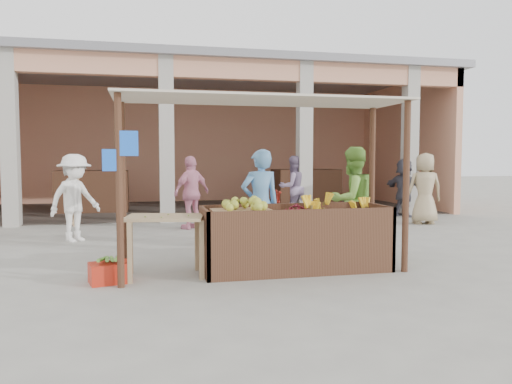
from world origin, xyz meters
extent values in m
plane|color=gray|center=(0.00, 0.00, 0.00)|extent=(60.00, 60.00, 0.00)
cube|color=tan|center=(0.00, 11.40, 2.00)|extent=(14.00, 0.20, 4.00)
cube|color=tan|center=(6.90, 8.50, 2.00)|extent=(0.20, 6.00, 4.00)
cube|color=tan|center=(0.00, 5.65, 3.75)|extent=(14.00, 0.30, 0.50)
cube|color=gray|center=(0.00, 8.50, 4.10)|extent=(14.40, 6.40, 0.20)
cube|color=#AAA49C|center=(-4.50, 5.65, 2.00)|extent=(0.35, 0.35, 4.00)
cube|color=#AAA49C|center=(-1.00, 5.65, 2.00)|extent=(0.35, 0.35, 4.00)
cube|color=#AAA49C|center=(2.50, 5.65, 2.00)|extent=(0.35, 0.35, 4.00)
cube|color=#AAA49C|center=(5.50, 5.65, 2.00)|extent=(0.35, 0.35, 4.00)
cube|color=#533221|center=(-3.00, 8.50, 0.60)|extent=(2.00, 1.20, 1.20)
cube|color=#533221|center=(3.50, 8.50, 0.60)|extent=(2.00, 1.20, 1.20)
cube|color=#533221|center=(0.50, 0.00, 0.40)|extent=(2.60, 0.95, 0.80)
cylinder|color=#533221|center=(-1.85, -0.45, 1.18)|extent=(0.09, 0.09, 2.35)
cylinder|color=#533221|center=(1.95, -0.45, 1.18)|extent=(0.09, 0.09, 2.35)
cylinder|color=#533221|center=(-1.85, 0.60, 1.18)|extent=(0.09, 0.09, 2.35)
cylinder|color=#533221|center=(1.95, 0.60, 1.18)|extent=(0.09, 0.09, 2.35)
cube|color=beige|center=(0.05, 0.08, 2.37)|extent=(4.00, 1.35, 0.03)
cube|color=blue|center=(-1.73, -0.45, 1.75)|extent=(0.22, 0.08, 0.30)
cube|color=blue|center=(-1.95, -0.45, 1.55)|extent=(0.18, 0.07, 0.26)
cube|color=#AC8058|center=(-0.25, 0.04, 0.83)|extent=(0.82, 0.71, 0.06)
ellipsoid|color=gold|center=(-0.25, 0.04, 0.94)|extent=(0.70, 0.61, 0.15)
ellipsoid|color=maroon|center=(0.51, -0.05, 0.87)|extent=(0.43, 0.35, 0.14)
cube|color=tan|center=(-1.30, 0.00, 0.79)|extent=(1.11, 0.85, 0.04)
cube|color=tan|center=(-1.75, -0.29, 0.39)|extent=(0.06, 0.06, 0.77)
cube|color=tan|center=(-0.85, -0.29, 0.39)|extent=(0.06, 0.06, 0.77)
cube|color=tan|center=(-1.75, 0.28, 0.39)|extent=(0.06, 0.06, 0.77)
cube|color=tan|center=(-0.85, 0.28, 0.39)|extent=(0.06, 0.06, 0.77)
cube|color=red|center=(-2.00, -0.18, 0.13)|extent=(0.56, 0.46, 0.26)
ellipsoid|color=maroon|center=(2.59, 5.13, 0.29)|extent=(0.43, 0.43, 0.59)
ellipsoid|color=maroon|center=(2.93, 5.18, 0.29)|extent=(0.43, 0.43, 0.59)
ellipsoid|color=maroon|center=(2.76, 5.42, 0.29)|extent=(0.43, 0.43, 0.59)
imported|color=#5C97D1|center=(0.21, 0.91, 0.91)|extent=(0.74, 0.58, 1.82)
imported|color=#80C147|center=(1.77, 0.93, 0.92)|extent=(0.99, 0.73, 1.85)
imported|color=#A02218|center=(0.36, 2.25, 0.51)|extent=(0.89, 2.02, 1.02)
imported|color=white|center=(-2.82, 3.18, 0.89)|extent=(1.22, 1.20, 1.78)
imported|color=pink|center=(-0.53, 4.37, 0.86)|extent=(1.14, 1.02, 1.72)
imported|color=tan|center=(4.94, 3.97, 0.93)|extent=(0.99, 0.74, 1.87)
imported|color=#474653|center=(5.24, 5.44, 0.82)|extent=(1.06, 1.63, 1.63)
imported|color=tan|center=(-3.14, 5.48, 0.75)|extent=(0.67, 0.70, 1.49)
imported|color=gray|center=(2.21, 5.66, 0.89)|extent=(0.95, 0.66, 1.77)
camera|label=1|loc=(-1.57, -6.65, 1.58)|focal=35.00mm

